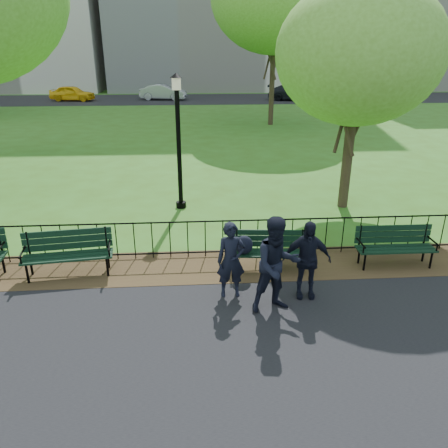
{
  "coord_description": "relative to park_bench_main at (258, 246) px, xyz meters",
  "views": [
    {
      "loc": [
        -1.2,
        -7.08,
        4.51
      ],
      "look_at": [
        -0.61,
        1.5,
        1.01
      ],
      "focal_mm": 35.0,
      "sensor_mm": 36.0,
      "label": 1
    }
  ],
  "objects": [
    {
      "name": "person_left",
      "position": [
        -0.67,
        -1.0,
        0.19
      ],
      "size": [
        0.56,
        0.38,
        1.5
      ],
      "primitive_type": "imported",
      "rotation": [
        0.0,
        0.0,
        0.04
      ],
      "color": "black",
      "rests_on": "asphalt_path"
    },
    {
      "name": "sedan_dark",
      "position": [
        7.84,
        31.89,
        0.12
      ],
      "size": [
        5.1,
        3.34,
        1.37
      ],
      "primitive_type": "imported",
      "rotation": [
        0.0,
        0.0,
        1.24
      ],
      "color": "black",
      "rests_on": "far_street"
    },
    {
      "name": "person_right",
      "position": [
        0.75,
        -1.13,
        0.21
      ],
      "size": [
        0.94,
        0.46,
        1.55
      ],
      "primitive_type": "imported",
      "rotation": [
        0.0,
        0.0,
        -0.1
      ],
      "color": "black",
      "rests_on": "asphalt_path"
    },
    {
      "name": "taxi",
      "position": [
        -12.05,
        32.95,
        0.1
      ],
      "size": [
        4.11,
        2.23,
        1.33
      ],
      "primitive_type": "imported",
      "rotation": [
        0.0,
        0.0,
        1.39
      ],
      "color": "yellow",
      "rests_on": "far_street"
    },
    {
      "name": "far_street",
      "position": [
        -0.11,
        33.71,
        -0.57
      ],
      "size": [
        70.0,
        9.0,
        0.01
      ],
      "primitive_type": "cube",
      "color": "black",
      "rests_on": "ground"
    },
    {
      "name": "tree_near_e",
      "position": [
        3.15,
        3.88,
        3.76
      ],
      "size": [
        4.49,
        4.49,
        6.25
      ],
      "color": "#2D2116",
      "rests_on": "ground"
    },
    {
      "name": "sedan_silver",
      "position": [
        -3.97,
        33.12,
        0.12
      ],
      "size": [
        4.37,
        2.19,
        1.38
      ],
      "primitive_type": "imported",
      "rotation": [
        0.0,
        0.0,
        1.39
      ],
      "color": "#ABAEB3",
      "rests_on": "far_street"
    },
    {
      "name": "ground",
      "position": [
        -0.11,
        -1.29,
        -0.58
      ],
      "size": [
        120.0,
        120.0,
        0.0
      ],
      "primitive_type": "plane",
      "color": "#39641A"
    },
    {
      "name": "lamppost",
      "position": [
        -1.75,
        4.12,
        1.53
      ],
      "size": [
        0.35,
        0.35,
        3.86
      ],
      "color": "black",
      "rests_on": "ground"
    },
    {
      "name": "person_mid",
      "position": [
        0.1,
        -1.56,
        0.34
      ],
      "size": [
        0.96,
        0.64,
        1.81
      ],
      "primitive_type": "imported",
      "rotation": [
        0.0,
        0.0,
        0.22
      ],
      "color": "black",
      "rests_on": "asphalt_path"
    },
    {
      "name": "park_bench_main",
      "position": [
        0.0,
        0.0,
        0.0
      ],
      "size": [
        1.67,
        0.66,
        0.93
      ],
      "rotation": [
        0.0,
        0.0,
        -0.09
      ],
      "color": "black",
      "rests_on": "ground"
    },
    {
      "name": "park_bench_right_a",
      "position": [
        3.02,
        0.05,
        -0.03
      ],
      "size": [
        1.71,
        0.54,
        0.96
      ],
      "rotation": [
        0.0,
        0.0,
        -0.01
      ],
      "color": "black",
      "rests_on": "ground"
    },
    {
      "name": "dirt_strip",
      "position": [
        -0.11,
        0.21,
        -0.56
      ],
      "size": [
        60.0,
        1.6,
        0.01
      ],
      "primitive_type": "cube",
      "color": "#3D2D19",
      "rests_on": "ground"
    },
    {
      "name": "park_bench_left_a",
      "position": [
        -4.02,
        0.11,
        0.01
      ],
      "size": [
        1.88,
        0.78,
        1.03
      ],
      "rotation": [
        0.0,
        0.0,
        0.12
      ],
      "color": "black",
      "rests_on": "ground"
    },
    {
      "name": "iron_fence",
      "position": [
        -0.11,
        0.71,
        -0.08
      ],
      "size": [
        24.06,
        0.06,
        1.0
      ],
      "color": "black",
      "rests_on": "ground"
    }
  ]
}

